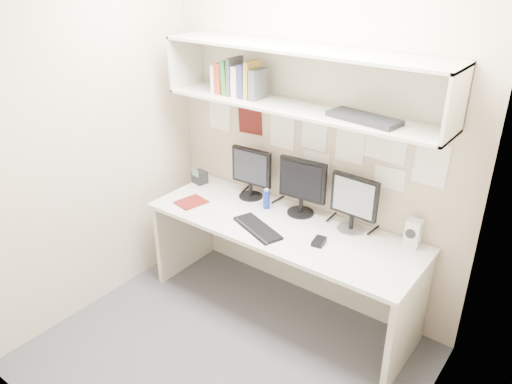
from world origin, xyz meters
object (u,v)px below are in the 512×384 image
Objects in this scene: desk at (281,267)px; monitor_center at (302,184)px; keyboard at (257,228)px; speaker at (413,233)px; maroon_notebook at (191,202)px; desk_phone at (200,177)px; monitor_left at (251,171)px; monitor_right at (354,201)px.

desk is 0.63m from monitor_center.
keyboard is 2.24× the size of speaker.
desk_phone is at bearing 134.01° from maroon_notebook.
keyboard is (0.35, -0.39, -0.21)m from monitor_left.
monitor_right is at bearing 29.07° from maroon_notebook.
keyboard is (-0.52, -0.39, -0.21)m from monitor_right.
desk_phone is at bearing 178.24° from speaker.
keyboard is at bearing -159.99° from speaker.
monitor_center is 0.97m from desk_phone.
keyboard is 0.65m from maroon_notebook.
monitor_right is at bearing 58.18° from keyboard.
monitor_center is at bearing 95.41° from keyboard.
speaker is at bearing 9.25° from monitor_right.
desk is 9.33× the size of maroon_notebook.
monitor_right is 0.95× the size of keyboard.
monitor_center reaches higher than speaker.
monitor_left is 0.53m from desk_phone.
speaker is 1.38× the size of desk_phone.
monitor_left is (-0.44, 0.22, 0.58)m from desk.
maroon_notebook is (-0.30, -0.36, -0.21)m from monitor_left.
speaker is (0.41, 0.04, -0.13)m from monitor_right.
desk_phone is at bearing 178.66° from monitor_center.
monitor_left reaches higher than desk.
monitor_left is at bearing -176.54° from monitor_right.
monitor_center reaches higher than desk_phone.
monitor_left is 0.94× the size of monitor_center.
monitor_center is 2.23× the size of speaker.
desk_phone is (-0.50, -0.05, -0.17)m from monitor_left.
speaker is (0.83, 0.26, 0.46)m from desk.
monitor_right reaches higher than desk_phone.
monitor_left reaches higher than desk_phone.
keyboard is at bearing -139.77° from monitor_right.
monitor_center is at bearing 14.56° from desk_phone.
speaker is 1.77m from desk_phone.
desk is 4.78× the size of keyboard.
speaker is at bearing 14.46° from desk_phone.
desk is 0.42m from keyboard.
monitor_center is 0.46m from keyboard.
monitor_right is 1.85× the size of maroon_notebook.
monitor_right is at bearing -2.78° from monitor_left.
speaker is 1.63m from maroon_notebook.
monitor_right reaches higher than monitor_left.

